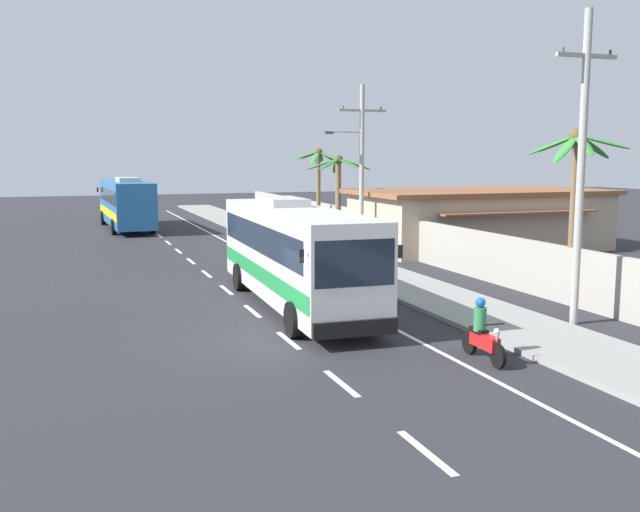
# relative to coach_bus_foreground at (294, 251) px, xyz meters

# --- Properties ---
(ground_plane) EXTENTS (160.00, 160.00, 0.00)m
(ground_plane) POSITION_rel_coach_bus_foreground_xyz_m (-1.55, -4.48, -1.90)
(ground_plane) COLOR #28282D
(sidewalk_kerb) EXTENTS (3.20, 90.00, 0.14)m
(sidewalk_kerb) POSITION_rel_coach_bus_foreground_xyz_m (5.25, 5.52, -1.83)
(sidewalk_kerb) COLOR gray
(sidewalk_kerb) RESTS_ON ground
(lane_markings) EXTENTS (3.54, 71.00, 0.01)m
(lane_markings) POSITION_rel_coach_bus_foreground_xyz_m (0.59, 10.24, -1.89)
(lane_markings) COLOR white
(lane_markings) RESTS_ON ground
(boundary_wall) EXTENTS (0.24, 60.00, 2.01)m
(boundary_wall) POSITION_rel_coach_bus_foreground_xyz_m (9.05, 9.52, -0.89)
(boundary_wall) COLOR #9E998E
(boundary_wall) RESTS_ON ground
(coach_bus_foreground) EXTENTS (3.09, 11.86, 3.65)m
(coach_bus_foreground) POSITION_rel_coach_bus_foreground_xyz_m (0.00, 0.00, 0.00)
(coach_bus_foreground) COLOR silver
(coach_bus_foreground) RESTS_ON ground
(coach_bus_far_lane) EXTENTS (3.28, 11.70, 3.68)m
(coach_bus_far_lane) POSITION_rel_coach_bus_foreground_xyz_m (-3.16, 28.91, 0.02)
(coach_bus_far_lane) COLOR #2366A8
(coach_bus_far_lane) RESTS_ON ground
(motorcycle_beside_bus) EXTENTS (0.56, 1.96, 1.58)m
(motorcycle_beside_bus) POSITION_rel_coach_bus_foreground_xyz_m (2.48, -7.82, -1.25)
(motorcycle_beside_bus) COLOR black
(motorcycle_beside_bus) RESTS_ON ground
(pedestrian_near_kerb) EXTENTS (0.36, 0.36, 1.77)m
(pedestrian_near_kerb) POSITION_rel_coach_bus_foreground_xyz_m (5.62, 13.12, -0.83)
(pedestrian_near_kerb) COLOR #75388E
(pedestrian_near_kerb) RESTS_ON sidewalk_kerb
(utility_pole_nearest) EXTENTS (2.11, 0.24, 9.35)m
(utility_pole_nearest) POSITION_rel_coach_bus_foreground_xyz_m (7.28, -5.39, 2.97)
(utility_pole_nearest) COLOR #9E9E99
(utility_pole_nearest) RESTS_ON ground
(utility_pole_mid) EXTENTS (3.32, 0.24, 8.70)m
(utility_pole_mid) POSITION_rel_coach_bus_foreground_xyz_m (7.11, 11.00, 2.76)
(utility_pole_mid) COLOR #9E9E99
(utility_pole_mid) RESTS_ON ground
(palm_nearest) EXTENTS (3.80, 4.02, 5.19)m
(palm_nearest) POSITION_rel_coach_bus_foreground_xyz_m (7.75, 15.81, 1.77)
(palm_nearest) COLOR brown
(palm_nearest) RESTS_ON ground
(palm_second) EXTENTS (3.23, 3.27, 6.04)m
(palm_second) POSITION_rel_coach_bus_foreground_xyz_m (9.06, -2.96, 2.76)
(palm_second) COLOR brown
(palm_second) RESTS_ON ground
(palm_third) EXTENTS (2.96, 2.70, 5.63)m
(palm_third) POSITION_rel_coach_bus_foreground_xyz_m (8.06, 20.12, 2.26)
(palm_third) COLOR brown
(palm_third) RESTS_ON ground
(roadside_building) EXTENTS (13.76, 8.04, 3.27)m
(roadside_building) POSITION_rel_coach_bus_foreground_xyz_m (14.47, 11.45, -0.25)
(roadside_building) COLOR tan
(roadside_building) RESTS_ON ground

